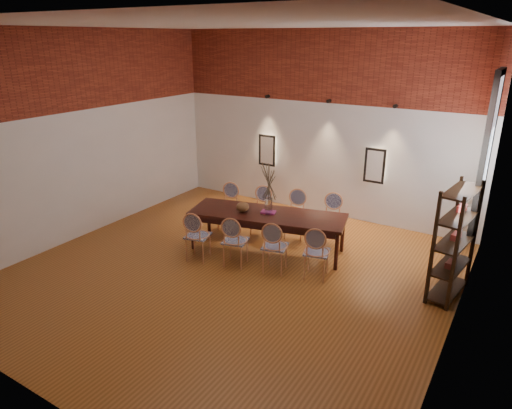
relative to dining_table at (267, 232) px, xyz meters
The scene contains 31 objects.
floor 1.18m from the dining_table, 93.21° to the right, with size 7.00×7.00×0.02m, color #995721.
ceiling 3.80m from the dining_table, 93.21° to the right, with size 7.00×7.00×0.02m, color silver.
wall_back 2.93m from the dining_table, 91.47° to the left, with size 7.00×0.10×4.00m, color silver.
wall_front 4.94m from the dining_table, 90.77° to the right, with size 7.00×0.10×4.00m, color silver.
wall_left 4.11m from the dining_table, 162.87° to the right, with size 0.10×7.00×4.00m, color silver.
wall_right 4.01m from the dining_table, 17.71° to the right, with size 0.10×7.00×4.00m, color silver.
brick_band_back 3.72m from the dining_table, 91.51° to the left, with size 7.00×0.02×1.50m, color maroon.
brick_band_left 4.70m from the dining_table, 162.55° to the right, with size 0.02×7.00×1.50m, color maroon.
brick_band_right 4.60m from the dining_table, 18.05° to the right, with size 0.02×7.00×1.50m, color maroon.
niche_left 2.86m from the dining_table, 120.25° to the left, with size 0.36×0.06×0.66m, color #FFEAC6.
niche_right 2.80m from the dining_table, 62.09° to the left, with size 0.36×0.06×0.66m, color #FFEAC6.
spot_fixture_left 3.45m from the dining_table, 120.57° to the left, with size 0.08×0.08×0.10m, color black.
spot_fixture_mid 3.17m from the dining_table, 86.59° to the left, with size 0.08×0.08×0.10m, color black.
spot_fixture_right 3.52m from the dining_table, 56.31° to the left, with size 0.08×0.08×0.10m, color black.
window_glass 3.93m from the dining_table, 14.62° to the left, with size 0.02×0.78×2.38m, color silver.
window_frame 3.92m from the dining_table, 14.70° to the left, with size 0.08×0.90×2.50m, color black.
window_mullion 3.92m from the dining_table, 14.70° to the left, with size 0.06×0.06×2.40m, color black.
dining_table is the anchor object (origin of this frame).
chair_near_a 1.32m from the dining_table, 131.77° to the right, with size 0.44×0.44×0.94m, color tan, non-canonical shape.
chair_near_b 0.83m from the dining_table, 102.14° to the right, with size 0.44×0.44×0.94m, color tan, non-canonical shape.
chair_near_c 0.83m from the dining_table, 50.40° to the right, with size 0.44×0.44×0.94m, color tan, non-canonical shape.
chair_near_d 1.32m from the dining_table, 20.78° to the right, with size 0.44×0.44×0.94m, color tan, non-canonical shape.
chair_far_a 1.32m from the dining_table, 159.22° to the left, with size 0.44×0.44×0.94m, color tan, non-canonical shape.
chair_far_b 0.83m from the dining_table, 129.60° to the left, with size 0.44×0.44×0.94m, color tan, non-canonical shape.
chair_far_c 0.83m from the dining_table, 77.86° to the left, with size 0.44×0.44×0.94m, color tan, non-canonical shape.
chair_far_d 1.32m from the dining_table, 48.23° to the left, with size 0.44×0.44×0.94m, color tan, non-canonical shape.
vase 0.53m from the dining_table, 13.73° to the left, with size 0.14×0.14×0.30m, color silver.
dried_branches 0.98m from the dining_table, 13.73° to the left, with size 0.50×0.50×0.70m, color #473D29, non-canonical shape.
bowl 0.66m from the dining_table, 160.15° to the right, with size 0.24×0.24×0.18m, color brown.
book 0.39m from the dining_table, 83.38° to the left, with size 0.26×0.18×0.03m, color #9A286C.
shelving_rack 3.26m from the dining_table, ahead, with size 0.38×1.00×1.80m, color black, non-canonical shape.
Camera 1 is at (4.02, -5.70, 3.83)m, focal length 32.00 mm.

